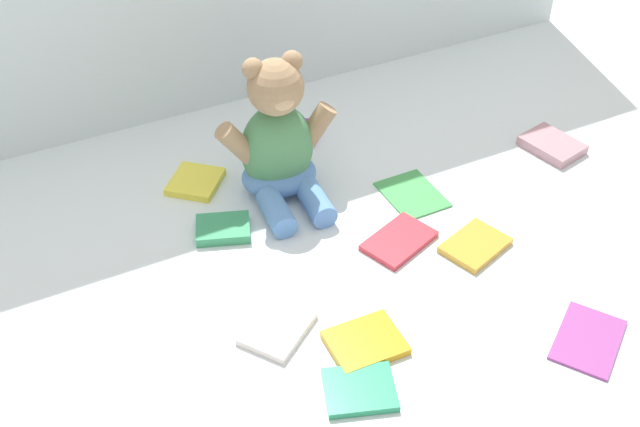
{
  "coord_description": "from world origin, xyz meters",
  "views": [
    {
      "loc": [
        -0.43,
        -0.97,
        0.92
      ],
      "look_at": [
        0.01,
        -0.1,
        0.1
      ],
      "focal_mm": 44.16,
      "sensor_mm": 36.0,
      "label": 1
    }
  ],
  "objects_px": {
    "book_case_1": "(277,328)",
    "book_case_2": "(360,390)",
    "teddy_bear": "(279,145)",
    "book_case_4": "(294,132)",
    "book_case_9": "(223,229)",
    "book_case_8": "(196,182)",
    "book_case_5": "(399,241)",
    "book_case_10": "(412,194)",
    "book_case_0": "(588,339)",
    "book_case_7": "(552,145)",
    "book_case_3": "(365,343)",
    "book_case_6": "(475,245)"
  },
  "relations": [
    {
      "from": "teddy_bear",
      "to": "book_case_9",
      "type": "xyz_separation_m",
      "value": [
        -0.14,
        -0.07,
        -0.09
      ]
    },
    {
      "from": "book_case_1",
      "to": "book_case_2",
      "type": "relative_size",
      "value": 1.07
    },
    {
      "from": "book_case_9",
      "to": "book_case_4",
      "type": "bearing_deg",
      "value": -27.61
    },
    {
      "from": "book_case_0",
      "to": "book_case_7",
      "type": "xyz_separation_m",
      "value": [
        0.28,
        0.43,
        0.0
      ]
    },
    {
      "from": "book_case_1",
      "to": "book_case_3",
      "type": "relative_size",
      "value": 0.98
    },
    {
      "from": "book_case_4",
      "to": "book_case_6",
      "type": "bearing_deg",
      "value": 142.12
    },
    {
      "from": "book_case_0",
      "to": "book_case_10",
      "type": "height_order",
      "value": "book_case_0"
    },
    {
      "from": "book_case_3",
      "to": "book_case_9",
      "type": "xyz_separation_m",
      "value": [
        -0.1,
        0.34,
        0.0
      ]
    },
    {
      "from": "book_case_6",
      "to": "book_case_10",
      "type": "height_order",
      "value": "book_case_6"
    },
    {
      "from": "book_case_0",
      "to": "book_case_10",
      "type": "relative_size",
      "value": 1.05
    },
    {
      "from": "book_case_5",
      "to": "book_case_10",
      "type": "distance_m",
      "value": 0.14
    },
    {
      "from": "book_case_1",
      "to": "book_case_9",
      "type": "bearing_deg",
      "value": -37.78
    },
    {
      "from": "book_case_8",
      "to": "book_case_10",
      "type": "bearing_deg",
      "value": 9.84
    },
    {
      "from": "book_case_0",
      "to": "book_case_1",
      "type": "relative_size",
      "value": 1.21
    },
    {
      "from": "book_case_3",
      "to": "book_case_10",
      "type": "height_order",
      "value": "book_case_3"
    },
    {
      "from": "book_case_1",
      "to": "book_case_2",
      "type": "bearing_deg",
      "value": 164.22
    },
    {
      "from": "book_case_7",
      "to": "book_case_9",
      "type": "relative_size",
      "value": 1.2
    },
    {
      "from": "book_case_3",
      "to": "book_case_4",
      "type": "relative_size",
      "value": 1.15
    },
    {
      "from": "book_case_9",
      "to": "teddy_bear",
      "type": "bearing_deg",
      "value": -44.54
    },
    {
      "from": "book_case_5",
      "to": "book_case_9",
      "type": "xyz_separation_m",
      "value": [
        -0.26,
        0.16,
        0.0
      ]
    },
    {
      "from": "book_case_9",
      "to": "book_case_5",
      "type": "bearing_deg",
      "value": -101.71
    },
    {
      "from": "teddy_bear",
      "to": "book_case_3",
      "type": "xyz_separation_m",
      "value": [
        -0.04,
        -0.41,
        -0.1
      ]
    },
    {
      "from": "book_case_8",
      "to": "book_case_9",
      "type": "xyz_separation_m",
      "value": [
        -0.0,
        -0.15,
        0.0
      ]
    },
    {
      "from": "book_case_7",
      "to": "book_case_8",
      "type": "bearing_deg",
      "value": -29.73
    },
    {
      "from": "book_case_2",
      "to": "book_case_4",
      "type": "xyz_separation_m",
      "value": [
        0.19,
        0.63,
        0.0
      ]
    },
    {
      "from": "teddy_bear",
      "to": "book_case_0",
      "type": "distance_m",
      "value": 0.62
    },
    {
      "from": "teddy_bear",
      "to": "book_case_3",
      "type": "bearing_deg",
      "value": -91.19
    },
    {
      "from": "teddy_bear",
      "to": "book_case_10",
      "type": "xyz_separation_m",
      "value": [
        0.21,
        -0.13,
        -0.1
      ]
    },
    {
      "from": "book_case_1",
      "to": "book_case_8",
      "type": "relative_size",
      "value": 1.13
    },
    {
      "from": "book_case_5",
      "to": "book_case_8",
      "type": "xyz_separation_m",
      "value": [
        -0.26,
        0.31,
        0.0
      ]
    },
    {
      "from": "book_case_0",
      "to": "book_case_4",
      "type": "xyz_separation_m",
      "value": [
        -0.17,
        0.7,
        0.0
      ]
    },
    {
      "from": "book_case_0",
      "to": "book_case_7",
      "type": "relative_size",
      "value": 1.16
    },
    {
      "from": "book_case_2",
      "to": "book_case_4",
      "type": "height_order",
      "value": "same"
    },
    {
      "from": "book_case_1",
      "to": "book_case_3",
      "type": "height_order",
      "value": "same"
    },
    {
      "from": "book_case_1",
      "to": "book_case_3",
      "type": "bearing_deg",
      "value": -164.55
    },
    {
      "from": "book_case_2",
      "to": "book_case_7",
      "type": "height_order",
      "value": "book_case_7"
    },
    {
      "from": "book_case_4",
      "to": "book_case_6",
      "type": "xyz_separation_m",
      "value": [
        0.13,
        -0.45,
        -0.0
      ]
    },
    {
      "from": "book_case_3",
      "to": "book_case_7",
      "type": "height_order",
      "value": "book_case_7"
    },
    {
      "from": "book_case_1",
      "to": "book_case_10",
      "type": "height_order",
      "value": "book_case_1"
    },
    {
      "from": "book_case_1",
      "to": "book_case_2",
      "type": "height_order",
      "value": "same"
    },
    {
      "from": "book_case_3",
      "to": "book_case_6",
      "type": "bearing_deg",
      "value": -66.95
    },
    {
      "from": "book_case_8",
      "to": "book_case_9",
      "type": "height_order",
      "value": "book_case_9"
    },
    {
      "from": "teddy_bear",
      "to": "book_case_4",
      "type": "bearing_deg",
      "value": 61.6
    },
    {
      "from": "book_case_4",
      "to": "book_case_10",
      "type": "distance_m",
      "value": 0.3
    },
    {
      "from": "book_case_2",
      "to": "book_case_9",
      "type": "xyz_separation_m",
      "value": [
        -0.05,
        0.41,
        0.0
      ]
    },
    {
      "from": "book_case_2",
      "to": "book_case_8",
      "type": "height_order",
      "value": "book_case_8"
    },
    {
      "from": "book_case_3",
      "to": "book_case_10",
      "type": "bearing_deg",
      "value": -40.52
    },
    {
      "from": "teddy_bear",
      "to": "book_case_2",
      "type": "height_order",
      "value": "teddy_bear"
    },
    {
      "from": "book_case_2",
      "to": "book_case_5",
      "type": "xyz_separation_m",
      "value": [
        0.21,
        0.25,
        -0.0
      ]
    },
    {
      "from": "book_case_0",
      "to": "book_case_3",
      "type": "xyz_separation_m",
      "value": [
        -0.31,
        0.14,
        0.0
      ]
    }
  ]
}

